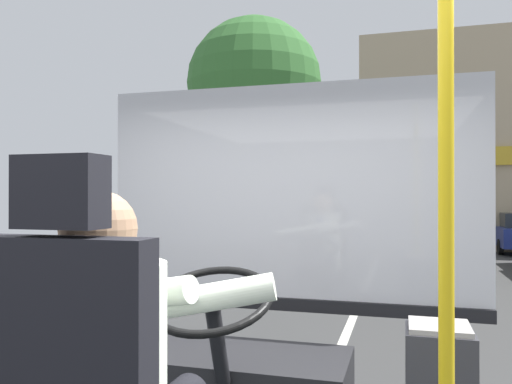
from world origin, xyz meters
TOP-DOWN VIEW (x-y plane):
  - ground at (0.00, 8.80)m, footprint 18.00×44.00m
  - bus_driver at (-0.08, -0.37)m, footprint 0.85×0.61m
  - handrail_pole at (0.85, -0.11)m, footprint 0.04×0.04m
  - windshield_panel at (0.00, 1.62)m, footprint 2.50×0.08m
  - street_tree at (-2.82, 10.51)m, footprint 3.34×3.34m

SIDE VIEW (x-z plane):
  - ground at x=0.00m, z-range -0.05..0.00m
  - bus_driver at x=-0.08m, z-range 0.99..1.77m
  - handrail_pole at x=0.85m, z-range 0.63..2.69m
  - windshield_panel at x=0.00m, z-range 0.93..2.41m
  - street_tree at x=-2.82m, z-range 1.43..7.68m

